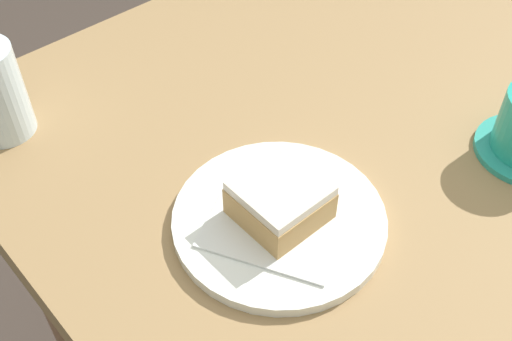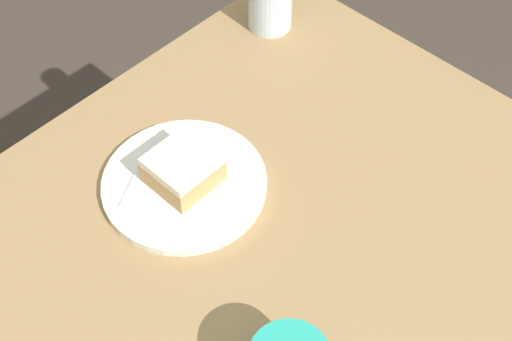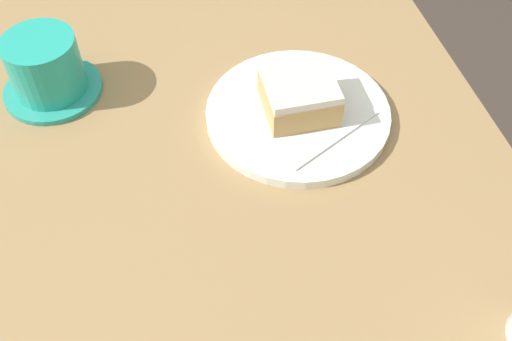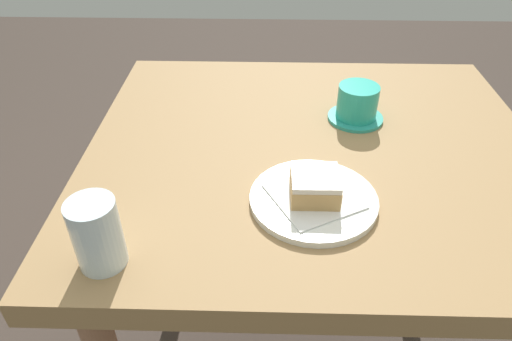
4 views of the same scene
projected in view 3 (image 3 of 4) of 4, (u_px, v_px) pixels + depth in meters
table at (158, 183)px, 0.78m from camera, size 0.92×0.82×0.76m
plate_glazed_square at (298, 114)px, 0.72m from camera, size 0.22×0.22×0.01m
napkin_glazed_square at (298, 109)px, 0.71m from camera, size 0.18×0.18×0.00m
donut_glazed_square at (299, 95)px, 0.69m from camera, size 0.08×0.08×0.04m
coffee_cup at (46, 68)px, 0.72m from camera, size 0.12×0.12×0.08m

